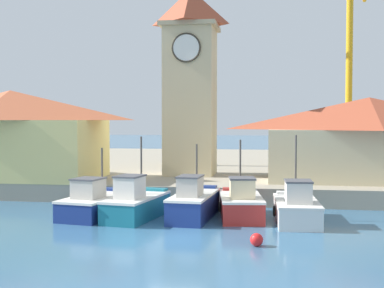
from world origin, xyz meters
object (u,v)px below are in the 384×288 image
object	(u,v)px
fishing_boat_left_inner	(194,203)
warehouse_right	(369,138)
fishing_boat_center	(297,208)
port_crane_far	(185,75)
clock_tower	(190,78)
warehouse_left	(11,133)
fishing_boat_mid_left	(241,204)
port_crane_near	(349,85)
fishing_boat_far_left	(96,203)
mooring_buoy	(257,240)
fishing_boat_left_outer	(136,204)

from	to	relation	value
fishing_boat_left_inner	warehouse_right	distance (m)	13.96
fishing_boat_center	port_crane_far	size ratio (longest dim) A/B	0.25
clock_tower	warehouse_left	world-z (taller)	clock_tower
fishing_boat_mid_left	port_crane_near	distance (m)	22.67
fishing_boat_far_left	port_crane_far	size ratio (longest dim) A/B	0.26
fishing_boat_left_inner	warehouse_left	distance (m)	15.51
warehouse_right	mooring_buoy	world-z (taller)	warehouse_right
port_crane_far	fishing_boat_left_outer	bearing A→B (deg)	-87.76
fishing_boat_left_outer	fishing_boat_center	distance (m)	7.97
fishing_boat_mid_left	warehouse_left	world-z (taller)	warehouse_left
warehouse_right	port_crane_far	xyz separation A→B (m)	(-13.63, 9.46, 4.98)
fishing_boat_left_inner	mooring_buoy	size ratio (longest dim) A/B	10.14
fishing_boat_left_inner	warehouse_left	size ratio (longest dim) A/B	0.43
fishing_boat_left_inner	fishing_boat_mid_left	bearing A→B (deg)	11.13
mooring_buoy	fishing_boat_mid_left	bearing A→B (deg)	99.55
warehouse_right	fishing_boat_center	bearing A→B (deg)	-117.21
fishing_boat_left_inner	clock_tower	xyz separation A→B (m)	(-1.93, 10.99, 7.19)
clock_tower	port_crane_far	world-z (taller)	port_crane_far
clock_tower	warehouse_right	size ratio (longest dim) A/B	1.12
clock_tower	warehouse_right	bearing A→B (deg)	-8.35
fishing_boat_left_outer	port_crane_far	size ratio (longest dim) A/B	0.25
clock_tower	port_crane_far	xyz separation A→B (m)	(-1.69, 7.71, 0.82)
fishing_boat_center	clock_tower	world-z (taller)	clock_tower
port_crane_far	mooring_buoy	size ratio (longest dim) A/B	38.55
port_crane_near	fishing_boat_center	bearing A→B (deg)	-103.82
fishing_boat_center	warehouse_right	world-z (taller)	warehouse_right
warehouse_left	warehouse_right	xyz separation A→B (m)	(23.50, 2.32, -0.27)
clock_tower	port_crane_near	distance (m)	15.41
warehouse_right	port_crane_near	xyz separation A→B (m)	(0.20, 11.23, 4.12)
fishing_boat_far_left	port_crane_far	distance (m)	20.67
fishing_boat_far_left	port_crane_far	world-z (taller)	port_crane_far
warehouse_right	port_crane_near	size ratio (longest dim) A/B	0.70
fishing_boat_far_left	warehouse_left	xyz separation A→B (m)	(-8.42, 7.19, 3.38)
fishing_boat_far_left	clock_tower	xyz separation A→B (m)	(3.13, 11.26, 7.28)
fishing_boat_left_inner	clock_tower	world-z (taller)	clock_tower
port_crane_near	port_crane_far	world-z (taller)	port_crane_far
fishing_boat_far_left	clock_tower	world-z (taller)	clock_tower
clock_tower	port_crane_far	distance (m)	7.93
port_crane_near	fishing_boat_mid_left	bearing A→B (deg)	-111.44
fishing_boat_mid_left	mooring_buoy	world-z (taller)	fishing_boat_mid_left
clock_tower	mooring_buoy	world-z (taller)	clock_tower
fishing_boat_left_outer	mooring_buoy	xyz separation A→B (m)	(6.23, -5.02, -0.50)
fishing_boat_mid_left	warehouse_right	bearing A→B (deg)	48.89
fishing_boat_mid_left	clock_tower	size ratio (longest dim) A/B	0.33
fishing_boat_left_inner	fishing_boat_far_left	bearing A→B (deg)	-176.92
warehouse_left	fishing_boat_far_left	bearing A→B (deg)	-40.46
fishing_boat_center	port_crane_near	size ratio (longest dim) A/B	0.26
fishing_boat_far_left	fishing_boat_left_outer	xyz separation A→B (m)	(2.19, -0.24, 0.06)
fishing_boat_mid_left	port_crane_near	bearing A→B (deg)	68.56
warehouse_left	fishing_boat_mid_left	bearing A→B (deg)	-22.15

